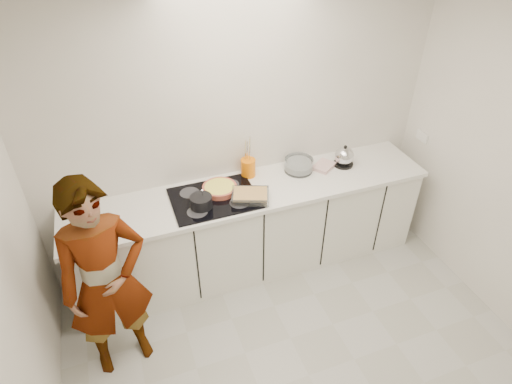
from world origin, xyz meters
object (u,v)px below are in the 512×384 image
object	(u,v)px
hob	(214,198)
mixing_bowl	(299,165)
baking_dish	(250,195)
utensil_crock	(248,168)
cook	(107,282)
saucepan	(201,202)
tart_dish	(220,188)
kettle	(344,157)

from	to	relation	value
hob	mixing_bowl	size ratio (longest dim) A/B	2.39
baking_dish	utensil_crock	bearing A→B (deg)	73.43
utensil_crock	cook	world-z (taller)	cook
baking_dish	mixing_bowl	bearing A→B (deg)	25.66
hob	saucepan	bearing A→B (deg)	-147.08
tart_dish	utensil_crock	xyz separation A→B (m)	(0.32, 0.16, 0.04)
tart_dish	mixing_bowl	world-z (taller)	mixing_bowl
tart_dish	cook	distance (m)	1.22
baking_dish	cook	world-z (taller)	cook
saucepan	baking_dish	distance (m)	0.42
saucepan	utensil_crock	bearing A→B (deg)	32.02
saucepan	cook	bearing A→B (deg)	-148.40
tart_dish	mixing_bowl	xyz separation A→B (m)	(0.78, 0.08, 0.02)
hob	cook	distance (m)	1.11
tart_dish	saucepan	distance (m)	0.26
saucepan	baking_dish	xyz separation A→B (m)	(0.41, -0.04, -0.02)
kettle	baking_dish	bearing A→B (deg)	-167.83
tart_dish	cook	xyz separation A→B (m)	(-1.01, -0.66, -0.11)
hob	kettle	xyz separation A→B (m)	(1.29, 0.10, 0.08)
baking_dish	kettle	size ratio (longest dim) A/B	1.54
hob	saucepan	distance (m)	0.17
mixing_bowl	kettle	bearing A→B (deg)	-7.33
cook	hob	bearing A→B (deg)	21.50
tart_dish	saucepan	world-z (taller)	saucepan
hob	cook	world-z (taller)	cook
saucepan	mixing_bowl	xyz separation A→B (m)	(0.99, 0.24, -0.01)
kettle	cook	world-z (taller)	cook
saucepan	utensil_crock	xyz separation A→B (m)	(0.52, 0.33, 0.02)
hob	utensil_crock	xyz separation A→B (m)	(0.39, 0.24, 0.08)
mixing_bowl	saucepan	bearing A→B (deg)	-166.38
saucepan	cook	world-z (taller)	cook
hob	kettle	size ratio (longest dim) A/B	2.98
baking_dish	tart_dish	bearing A→B (deg)	136.57
utensil_crock	cook	size ratio (longest dim) A/B	0.10
mixing_bowl	cook	xyz separation A→B (m)	(-1.80, -0.74, -0.13)
mixing_bowl	utensil_crock	distance (m)	0.47
tart_dish	cook	bearing A→B (deg)	-146.86
hob	mixing_bowl	bearing A→B (deg)	10.22
tart_dish	mixing_bowl	distance (m)	0.79
mixing_bowl	baking_dish	bearing A→B (deg)	-154.34
kettle	utensil_crock	size ratio (longest dim) A/B	1.46
baking_dish	kettle	distance (m)	1.04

